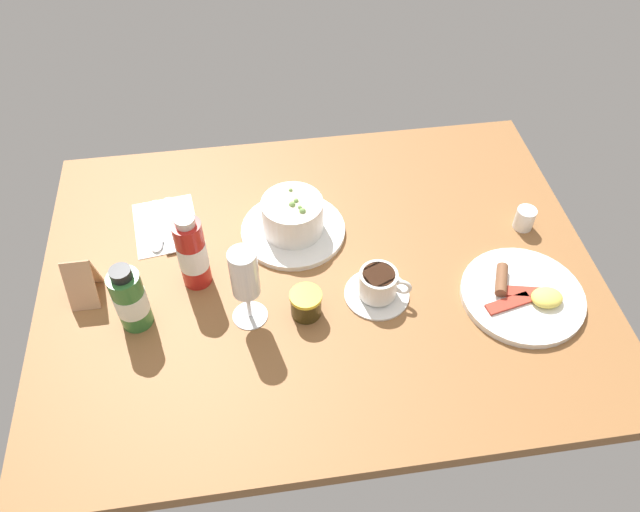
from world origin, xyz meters
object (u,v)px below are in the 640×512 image
Objects in this scene: cutlery_setting at (165,226)px; coffee_cup at (378,286)px; creamer_jug at (525,218)px; wine_glass at (245,277)px; sauce_bottle_red at (192,253)px; sauce_bottle_green at (130,299)px; breakfast_plate at (523,295)px; porridge_bowl at (293,219)px; jam_jar at (306,304)px; menu_card at (81,279)px.

coffee_cup is at bearing 149.20° from cutlery_setting.
wine_glass is (58.83, 14.99, 8.92)cm from creamer_jug.
sauce_bottle_green is (11.22, 8.36, -1.30)cm from sauce_bottle_red.
creamer_jug reaches higher than breakfast_plate.
sauce_bottle_red is at bearing -143.30° from sauce_bottle_green.
wine_glass is 1.20× the size of sauce_bottle_green.
sauce_bottle_green reaches higher than creamer_jug.
porridge_bowl reaches higher than jam_jar.
sauce_bottle_green is 73.13cm from breakfast_plate.
wine_glass is 13.62cm from jam_jar.
coffee_cup is (-14.07, 18.98, -1.12)cm from porridge_bowl.
sauce_bottle_green is at bearing 142.77° from menu_card.
creamer_jug is at bearing 171.86° from cutlery_setting.
menu_card is (55.11, -7.86, 2.09)cm from coffee_cup.
sauce_bottle_red reaches higher than porridge_bowl.
wine_glass reaches higher than coffee_cup.
creamer_jug is at bearing -161.99° from jam_jar.
creamer_jug is 0.37× the size of sauce_bottle_green.
sauce_bottle_red is 21.22cm from menu_card.
porridge_bowl is at bearing -153.07° from sauce_bottle_red.
coffee_cup reaches higher than jam_jar.
porridge_bowl is 3.61× the size of jam_jar.
sauce_bottle_red is (68.36, 4.78, 5.42)cm from creamer_jug.
jam_jar is at bearing 176.03° from wine_glass.
porridge_bowl is 4.04× the size of creamer_jug.
creamer_jug is 19.61cm from breakfast_plate.
coffee_cup is (-40.79, 24.32, 2.59)cm from cutlery_setting.
porridge_bowl reaches higher than creamer_jug.
coffee_cup is 26.07cm from wine_glass.
sauce_bottle_red is (20.04, 10.18, 3.95)cm from porridge_bowl.
coffee_cup is 36.85cm from creamer_jug.
porridge_bowl is 22.83cm from sauce_bottle_red.
menu_card reaches higher than jam_jar.
coffee_cup is 14.25cm from jam_jar.
cutlery_setting is 1.04× the size of wine_glass.
creamer_jug is 61.36cm from wine_glass.
porridge_bowl is 1.74× the size of coffee_cup.
creamer_jug is at bearing 173.62° from porridge_bowl.
creamer_jug is at bearing -158.37° from coffee_cup.
sauce_bottle_red is (9.54, -10.21, -3.50)cm from wine_glass.
sauce_bottle_green is at bearing 36.70° from sauce_bottle_red.
sauce_bottle_green is at bearing 9.38° from creamer_jug.
wine_glass is at bearing 3.28° from coffee_cup.
sauce_bottle_green is (45.34, -0.44, 3.77)cm from coffee_cup.
menu_card is (14.32, 16.46, 4.68)cm from cutlery_setting.
sauce_bottle_green is (31.27, 18.55, 2.65)cm from porridge_bowl.
sauce_bottle_red is 1.17× the size of sauce_bottle_green.
porridge_bowl is 36.45cm from sauce_bottle_green.
porridge_bowl is 42.53cm from menu_card.
creamer_jug is 0.89× the size of jam_jar.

